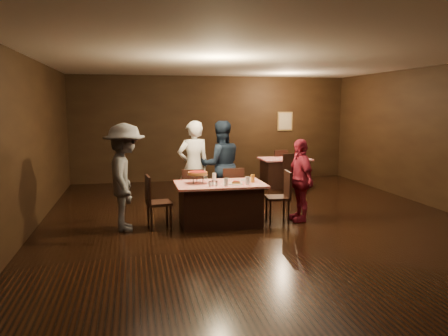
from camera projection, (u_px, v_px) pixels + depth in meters
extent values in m
plane|color=black|center=(261.00, 224.00, 8.02)|extent=(10.00, 10.00, 0.00)
cube|color=silver|center=(263.00, 57.00, 7.59)|extent=(8.00, 10.00, 0.04)
cube|color=black|center=(212.00, 129.00, 12.65)|extent=(8.00, 0.04, 3.00)
cube|color=black|center=(23.00, 147.00, 7.00)|extent=(0.04, 10.00, 3.00)
cube|color=tan|center=(285.00, 121.00, 13.04)|extent=(0.46, 0.03, 0.56)
cube|color=beige|center=(285.00, 121.00, 13.01)|extent=(0.38, 0.01, 0.48)
cube|color=#BB120C|center=(220.00, 204.00, 7.96)|extent=(1.60, 1.00, 0.77)
cube|color=red|center=(284.00, 172.00, 11.70)|extent=(1.30, 0.90, 0.77)
cube|color=black|center=(193.00, 192.00, 8.59)|extent=(0.46, 0.46, 0.95)
cube|color=black|center=(232.00, 190.00, 8.75)|extent=(0.46, 0.46, 0.95)
cube|color=black|center=(159.00, 202.00, 7.72)|extent=(0.47, 0.47, 0.95)
cube|color=black|center=(278.00, 196.00, 8.17)|extent=(0.46, 0.46, 0.95)
cube|color=black|center=(294.00, 173.00, 11.01)|extent=(0.50, 0.50, 0.95)
cube|color=black|center=(277.00, 166.00, 12.27)|extent=(0.50, 0.50, 0.95)
imported|color=silver|center=(193.00, 166.00, 8.94)|extent=(0.76, 0.58, 1.86)
imported|color=#141F33|center=(221.00, 165.00, 9.18)|extent=(0.94, 0.76, 1.85)
imported|color=#535358|center=(125.00, 177.00, 7.55)|extent=(0.72, 1.22, 1.87)
imported|color=#A7243D|center=(300.00, 180.00, 8.18)|extent=(0.44, 0.93, 1.55)
cylinder|color=black|center=(197.00, 178.00, 7.96)|extent=(0.01, 0.01, 0.15)
cylinder|color=black|center=(193.00, 180.00, 7.79)|extent=(0.01, 0.01, 0.15)
cylinder|color=black|center=(203.00, 180.00, 7.83)|extent=(0.01, 0.01, 0.15)
cylinder|color=silver|center=(198.00, 175.00, 7.85)|extent=(0.38, 0.38, 0.01)
cylinder|color=#B27233|center=(198.00, 173.00, 7.84)|extent=(0.35, 0.35, 0.05)
cylinder|color=#A5140C|center=(198.00, 172.00, 7.84)|extent=(0.30, 0.30, 0.01)
cylinder|color=white|center=(236.00, 184.00, 7.78)|extent=(0.25, 0.25, 0.01)
cylinder|color=#B27233|center=(236.00, 182.00, 7.77)|extent=(0.18, 0.18, 0.04)
cylinder|color=#A5140C|center=(236.00, 181.00, 7.77)|extent=(0.14, 0.14, 0.01)
cylinder|color=white|center=(247.00, 180.00, 8.16)|extent=(0.25, 0.25, 0.01)
cylinder|color=silver|center=(226.00, 182.00, 7.61)|extent=(0.08, 0.08, 0.14)
cylinder|color=silver|center=(248.00, 181.00, 7.74)|extent=(0.08, 0.08, 0.14)
cylinder|color=#BF7F26|center=(253.00, 179.00, 7.96)|extent=(0.08, 0.08, 0.14)
cylinder|color=silver|center=(214.00, 177.00, 8.17)|extent=(0.08, 0.08, 0.14)
cylinder|color=silver|center=(213.00, 184.00, 7.62)|extent=(0.04, 0.04, 0.08)
cylinder|color=silver|center=(213.00, 181.00, 7.61)|extent=(0.05, 0.05, 0.02)
cylinder|color=silver|center=(217.00, 184.00, 7.58)|extent=(0.04, 0.04, 0.08)
cylinder|color=silver|center=(217.00, 181.00, 7.58)|extent=(0.05, 0.05, 0.02)
cylinder|color=silver|center=(210.00, 184.00, 7.56)|extent=(0.04, 0.04, 0.08)
cylinder|color=silver|center=(210.00, 182.00, 7.55)|extent=(0.05, 0.05, 0.02)
cube|color=white|center=(236.00, 182.00, 7.96)|extent=(0.19, 0.19, 0.01)
cube|color=white|center=(212.00, 184.00, 7.82)|extent=(0.21, 0.21, 0.01)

